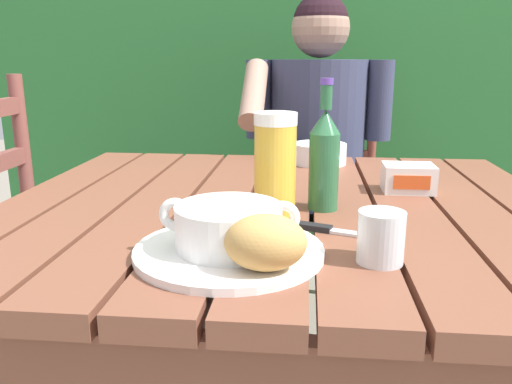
# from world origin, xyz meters

# --- Properties ---
(dining_table) EXTENTS (1.11, 0.98, 0.72)m
(dining_table) POSITION_xyz_m (-0.00, 0.00, 0.63)
(dining_table) COLOR brown
(dining_table) RESTS_ON ground_plane
(hedge_backdrop) EXTENTS (2.77, 0.84, 2.20)m
(hedge_backdrop) POSITION_xyz_m (0.00, 1.63, 1.10)
(hedge_backdrop) COLOR #255F2C
(hedge_backdrop) RESTS_ON ground_plane
(chair_near_diner) EXTENTS (0.48, 0.41, 0.97)m
(chair_near_diner) POSITION_xyz_m (0.09, 0.93, 0.47)
(chair_near_diner) COLOR brown
(chair_near_diner) RESTS_ON ground_plane
(person_eating) EXTENTS (0.48, 0.47, 1.20)m
(person_eating) POSITION_xyz_m (0.08, 0.73, 0.71)
(person_eating) COLOR #323650
(person_eating) RESTS_ON ground_plane
(serving_plate) EXTENTS (0.28, 0.28, 0.01)m
(serving_plate) POSITION_xyz_m (-0.06, -0.29, 0.73)
(serving_plate) COLOR white
(serving_plate) RESTS_ON dining_table
(soup_bowl) EXTENTS (0.21, 0.16, 0.07)m
(soup_bowl) POSITION_xyz_m (-0.06, -0.29, 0.77)
(soup_bowl) COLOR white
(soup_bowl) RESTS_ON serving_plate
(bread_roll) EXTENTS (0.12, 0.09, 0.07)m
(bread_roll) POSITION_xyz_m (0.00, -0.37, 0.77)
(bread_roll) COLOR tan
(bread_roll) RESTS_ON serving_plate
(beer_glass) EXTENTS (0.08, 0.08, 0.19)m
(beer_glass) POSITION_xyz_m (-0.01, -0.08, 0.82)
(beer_glass) COLOR gold
(beer_glass) RESTS_ON dining_table
(beer_bottle) EXTENTS (0.06, 0.06, 0.24)m
(beer_bottle) POSITION_xyz_m (0.08, -0.04, 0.82)
(beer_bottle) COLOR #275D38
(beer_bottle) RESTS_ON dining_table
(water_glass_small) EXTENTS (0.07, 0.07, 0.07)m
(water_glass_small) POSITION_xyz_m (0.16, -0.30, 0.76)
(water_glass_small) COLOR silver
(water_glass_small) RESTS_ON dining_table
(butter_tub) EXTENTS (0.11, 0.08, 0.06)m
(butter_tub) POSITION_xyz_m (0.27, 0.11, 0.75)
(butter_tub) COLOR white
(butter_tub) RESTS_ON dining_table
(table_knife) EXTENTS (0.17, 0.07, 0.01)m
(table_knife) POSITION_xyz_m (0.09, -0.18, 0.73)
(table_knife) COLOR silver
(table_knife) RESTS_ON dining_table
(diner_bowl) EXTENTS (0.14, 0.14, 0.06)m
(diner_bowl) POSITION_xyz_m (0.09, 0.39, 0.75)
(diner_bowl) COLOR white
(diner_bowl) RESTS_ON dining_table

